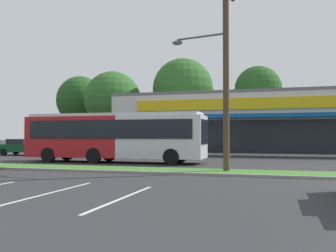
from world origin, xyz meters
TOP-DOWN VIEW (x-y plane):
  - grass_median at (0.00, 14.00)m, footprint 56.00×2.20m
  - curb_lip at (0.00, 12.78)m, footprint 56.00×0.24m
  - parking_stripe_2 at (0.43, 6.64)m, footprint 0.12×4.80m
  - parking_stripe_3 at (2.97, 6.29)m, footprint 0.12×4.80m
  - storefront_building at (5.10, 36.23)m, footprint 27.23×13.81m
  - tree_far_left at (-21.51, 46.80)m, footprint 7.28×7.28m
  - tree_left at (-14.07, 42.25)m, footprint 7.65×7.65m
  - tree_mid_left at (-4.85, 44.56)m, footprint 8.12×8.12m
  - tree_mid at (4.93, 45.51)m, footprint 6.07×6.07m
  - utility_pole at (4.76, 14.22)m, footprint 3.14×2.38m
  - city_bus at (-3.15, 19.09)m, footprint 12.18×2.82m
  - car_1 at (-7.64, 24.96)m, footprint 4.72×2.01m
  - car_2 at (-15.01, 24.93)m, footprint 4.15×1.87m

SIDE VIEW (x-z plane):
  - parking_stripe_2 at x=0.43m, z-range 0.00..0.01m
  - parking_stripe_3 at x=2.97m, z-range 0.00..0.01m
  - grass_median at x=0.00m, z-range 0.00..0.12m
  - curb_lip at x=0.00m, z-range 0.00..0.12m
  - car_2 at x=-15.01m, z-range 0.02..1.50m
  - car_1 at x=-7.64m, z-range 0.02..1.59m
  - city_bus at x=-3.15m, z-range 0.14..3.39m
  - storefront_building at x=5.10m, z-range 0.00..5.96m
  - utility_pole at x=4.76m, z-range 0.34..9.65m
  - tree_left at x=-14.07m, z-range 1.39..11.85m
  - tree_far_left at x=-21.51m, z-range 1.77..12.62m
  - tree_mid at x=4.93m, z-range 2.33..13.11m
  - tree_mid_left at x=-4.85m, z-range 2.00..14.14m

